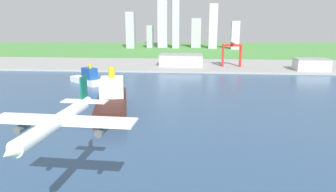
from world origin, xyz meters
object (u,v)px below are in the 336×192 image
at_px(warehouse_main, 181,60).
at_px(warehouse_annex, 311,64).
at_px(port_crane_red, 232,49).
at_px(cargo_ship, 112,100).
at_px(ferry_boat, 87,78).
at_px(airplane_landing, 59,121).

relative_size(warehouse_main, warehouse_annex, 1.47).
distance_m(port_crane_red, warehouse_main, 74.67).
xyz_separation_m(cargo_ship, warehouse_main, (40.05, 238.08, 1.87)).
height_order(ferry_boat, warehouse_annex, ferry_boat).
bearing_deg(warehouse_main, ferry_boat, -123.75).
bearing_deg(cargo_ship, ferry_boat, 118.62).
relative_size(cargo_ship, warehouse_main, 1.27).
xyz_separation_m(cargo_ship, warehouse_annex, (213.15, 203.82, 1.60)).
xyz_separation_m(airplane_landing, warehouse_annex, (190.24, 341.91, -27.31)).
distance_m(cargo_ship, port_crane_red, 255.74).
relative_size(port_crane_red, warehouse_main, 0.62).
xyz_separation_m(airplane_landing, ferry_boat, (-76.42, 236.14, -30.92)).
relative_size(airplane_landing, port_crane_red, 1.19).
xyz_separation_m(port_crane_red, warehouse_annex, (100.93, -25.22, -17.17)).
relative_size(port_crane_red, warehouse_annex, 0.91).
bearing_deg(warehouse_main, airplane_landing, -92.61).
bearing_deg(warehouse_annex, warehouse_main, 168.80).
bearing_deg(airplane_landing, port_crane_red, 76.33).
distance_m(airplane_landing, warehouse_annex, 392.23).
bearing_deg(warehouse_main, warehouse_annex, -11.20).
bearing_deg(warehouse_main, port_crane_red, -7.15).
height_order(airplane_landing, cargo_ship, airplane_landing).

